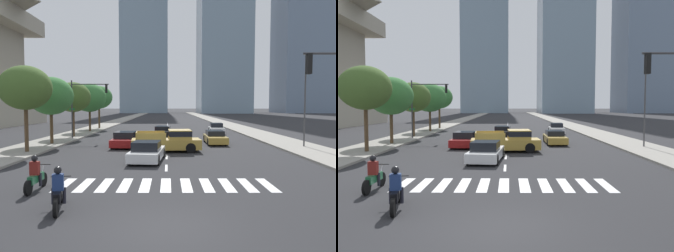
% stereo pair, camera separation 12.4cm
% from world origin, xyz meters
% --- Properties ---
extents(ground_plane, '(800.00, 800.00, 0.00)m').
position_xyz_m(ground_plane, '(0.00, 0.00, 0.00)').
color(ground_plane, '#28282B').
extents(sidewalk_east, '(4.00, 260.00, 0.15)m').
position_xyz_m(sidewalk_east, '(11.08, 30.00, 0.07)').
color(sidewalk_east, gray).
rests_on(sidewalk_east, ground).
extents(sidewalk_west, '(4.00, 260.00, 0.15)m').
position_xyz_m(sidewalk_west, '(-11.08, 30.00, 0.07)').
color(sidewalk_west, gray).
rests_on(sidewalk_west, ground).
extents(crosswalk_near, '(9.45, 2.58, 0.01)m').
position_xyz_m(crosswalk_near, '(0.00, 5.18, 0.00)').
color(crosswalk_near, silver).
rests_on(crosswalk_near, ground).
extents(lane_divider_center, '(0.14, 50.00, 0.01)m').
position_xyz_m(lane_divider_center, '(0.00, 33.18, 0.00)').
color(lane_divider_center, silver).
rests_on(lane_divider_center, ground).
extents(motorcycle_lead, '(0.79, 2.19, 1.49)m').
position_xyz_m(motorcycle_lead, '(-3.60, 1.77, 0.58)').
color(motorcycle_lead, black).
rests_on(motorcycle_lead, ground).
extents(motorcycle_third, '(0.70, 2.09, 1.49)m').
position_xyz_m(motorcycle_third, '(-5.35, 4.21, 0.58)').
color(motorcycle_third, black).
rests_on(motorcycle_third, ground).
extents(pickup_truck, '(5.34, 2.40, 1.67)m').
position_xyz_m(pickup_truck, '(0.21, 15.77, 0.81)').
color(pickup_truck, '#B28E38').
rests_on(pickup_truck, ground).
extents(sedan_gold_0, '(1.78, 4.52, 1.21)m').
position_xyz_m(sedan_gold_0, '(4.46, 21.01, 0.56)').
color(sedan_gold_0, '#B28E38').
rests_on(sedan_gold_0, ground).
extents(sedan_white_1, '(1.91, 4.44, 1.31)m').
position_xyz_m(sedan_white_1, '(6.23, 32.25, 0.60)').
color(sedan_white_1, silver).
rests_on(sedan_white_1, ground).
extents(sedan_white_2, '(2.24, 4.48, 1.28)m').
position_xyz_m(sedan_white_2, '(-1.24, 11.45, 0.59)').
color(sedan_white_2, silver).
rests_on(sedan_white_2, ground).
extents(sedan_black_3, '(2.20, 4.69, 1.22)m').
position_xyz_m(sedan_black_3, '(-0.47, 27.88, 0.57)').
color(sedan_black_3, black).
rests_on(sedan_black_3, ground).
extents(sedan_red_4, '(2.19, 4.67, 1.31)m').
position_xyz_m(sedan_red_4, '(-3.50, 18.71, 0.60)').
color(sedan_red_4, maroon).
rests_on(sedan_red_4, ground).
extents(traffic_signal_far, '(4.14, 0.28, 5.98)m').
position_xyz_m(traffic_signal_far, '(-8.48, 24.86, 4.21)').
color(traffic_signal_far, '#333335').
rests_on(traffic_signal_far, sidewalk_west).
extents(street_lamp_east, '(0.50, 0.24, 7.68)m').
position_xyz_m(street_lamp_east, '(11.38, 17.86, 4.59)').
color(street_lamp_east, '#3F3F42').
rests_on(street_lamp_east, sidewalk_east).
extents(street_tree_nearest, '(3.78, 3.78, 6.27)m').
position_xyz_m(street_tree_nearest, '(-10.28, 14.76, 4.79)').
color(street_tree_nearest, '#4C3823').
rests_on(street_tree_nearest, sidewalk_west).
extents(street_tree_second, '(3.94, 3.94, 5.91)m').
position_xyz_m(street_tree_second, '(-10.28, 19.92, 4.37)').
color(street_tree_second, '#4C3823').
rests_on(street_tree_second, sidewalk_west).
extents(street_tree_third, '(3.84, 3.84, 5.92)m').
position_xyz_m(street_tree_third, '(-10.28, 26.66, 4.43)').
color(street_tree_third, '#4C3823').
rests_on(street_tree_third, sidewalk_west).
extents(street_tree_fourth, '(4.39, 4.39, 6.28)m').
position_xyz_m(street_tree_fourth, '(-10.28, 34.20, 4.55)').
color(street_tree_fourth, '#4C3823').
rests_on(street_tree_fourth, sidewalk_west).
extents(street_tree_fifth, '(4.01, 4.01, 6.33)m').
position_xyz_m(street_tree_fifth, '(-10.28, 40.13, 4.76)').
color(street_tree_fifth, '#4C3823').
rests_on(street_tree_fifth, sidewalk_west).
extents(office_tower_left_skyline, '(22.68, 28.22, 85.41)m').
position_xyz_m(office_tower_left_skyline, '(-11.43, 159.29, 42.18)').
color(office_tower_left_skyline, '#7A93A8').
rests_on(office_tower_left_skyline, ground).
extents(office_tower_center_skyline, '(23.27, 29.45, 110.80)m').
position_xyz_m(office_tower_center_skyline, '(26.57, 150.60, 51.14)').
color(office_tower_center_skyline, '#7A93A8').
rests_on(office_tower_center_skyline, ground).
extents(office_tower_right_skyline, '(29.55, 25.73, 100.13)m').
position_xyz_m(office_tower_right_skyline, '(69.52, 155.08, 43.99)').
color(office_tower_right_skyline, slate).
rests_on(office_tower_right_skyline, ground).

